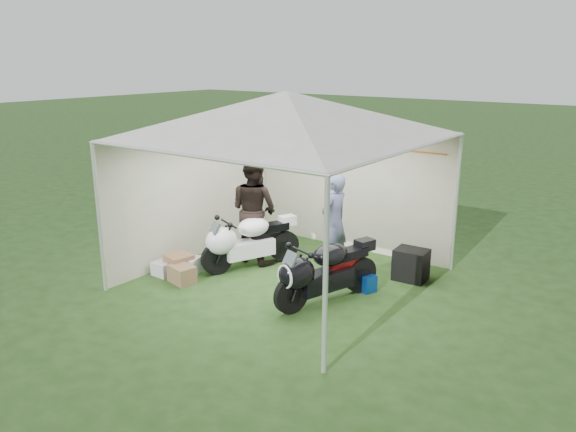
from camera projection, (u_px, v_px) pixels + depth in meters
name	position (u px, v px, depth m)	size (l,w,h in m)	color
ground	(286.00, 279.00, 9.11)	(80.00, 80.00, 0.00)	#1F3C14
canopy_tent	(287.00, 119.00, 8.43)	(5.66, 5.66, 3.00)	silver
motorcycle_white	(246.00, 240.00, 9.45)	(0.94, 1.73, 0.90)	black
motorcycle_black	(322.00, 271.00, 8.08)	(0.82, 1.80, 0.91)	black
paddock_stand	(364.00, 282.00, 8.66)	(0.36, 0.22, 0.27)	#0F45BB
person_dark_jacket	(254.00, 210.00, 9.72)	(0.90, 0.70, 1.86)	black
person_blue_jacket	(334.00, 221.00, 9.55)	(0.58, 0.38, 1.59)	slate
equipment_box	(411.00, 265.00, 9.03)	(0.51, 0.41, 0.51)	black
crate_0	(187.00, 265.00, 9.34)	(0.41, 0.32, 0.27)	silver
crate_1	(179.00, 265.00, 9.26)	(0.39, 0.39, 0.35)	brown
crate_2	(163.00, 269.00, 9.25)	(0.31, 0.26, 0.23)	#B7BBC0
crate_3	(182.00, 274.00, 8.94)	(0.42, 0.30, 0.28)	brown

